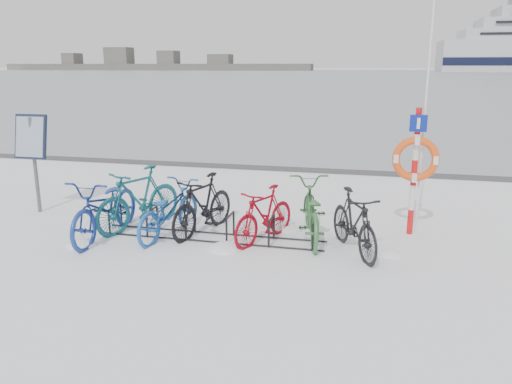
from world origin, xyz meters
The scene contains 15 objects.
ground centered at (0.00, 0.00, 0.00)m, with size 900.00×900.00×0.00m, color white.
ice_sheet centered at (0.00, 155.00, 0.01)m, with size 400.00×298.00×0.02m, color #939FA6.
quay_edge centered at (0.00, 5.90, 0.05)m, with size 400.00×0.25×0.10m, color #3F3F42.
bike_rack centered at (0.00, 0.00, 0.18)m, with size 4.00×0.48×0.46m.
info_board centered at (-3.91, 0.71, 1.43)m, with size 0.67×0.26×1.99m.
lifebuoy_station centered at (3.39, 0.97, 1.36)m, with size 0.78×0.22×4.05m.
shoreline centered at (-122.02, 260.00, 2.79)m, with size 180.00×12.00×9.50m.
bike_0 centered at (-1.79, -0.30, 0.56)m, with size 0.74×2.14×1.12m, color navy.
bike_1 centered at (-1.45, 0.28, 0.58)m, with size 0.55×1.94×1.16m, color #135462.
bike_2 centered at (-0.76, 0.01, 0.49)m, with size 0.65×1.86×0.98m, color #1D58A9.
bike_3 centered at (-0.22, 0.28, 0.54)m, with size 0.51×1.80×1.08m, color black.
bike_4 centered at (0.93, 0.10, 0.48)m, with size 0.46×1.61×0.97m, color #990414.
bike_5 centered at (1.68, 0.42, 0.52)m, with size 0.70×2.00×1.05m, color #356F39.
bike_6 centered at (2.44, -0.09, 0.52)m, with size 0.49×1.73×1.04m, color black.
snow_drifts centered at (0.15, -0.05, 0.00)m, with size 5.45×2.08×0.20m.
Camera 1 is at (2.64, -7.80, 2.92)m, focal length 35.00 mm.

